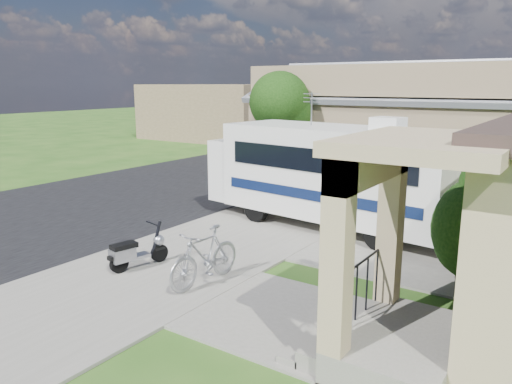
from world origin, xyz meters
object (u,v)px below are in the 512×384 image
Objects in this scene: van at (333,136)px; garden_hose at (360,314)px; motorhome at (330,171)px; pickup_truck at (285,152)px; shrub at (497,226)px; bicycle at (205,259)px; scooter at (135,252)px.

garden_hose is at bearing -67.85° from van.
motorhome reaches higher than pickup_truck.
pickup_truck is at bearing 135.41° from shrub.
motorhome reaches higher than van.
shrub is 1.50× the size of bicycle.
motorhome is 6.02m from garden_hose.
van reaches higher than bicycle.
motorhome is at bearing 149.70° from shrub.
shrub reaches higher than pickup_truck.
scooter is at bearing -80.71° from van.
scooter is 0.75× the size of bicycle.
bicycle is 0.30× the size of van.
pickup_truck is at bearing 125.75° from garden_hose.
pickup_truck is at bearing -89.00° from van.
scooter is 1.85m from bicycle.
pickup_truck is 16.39m from garden_hose.
motorhome is 1.41× the size of pickup_truck.
bicycle is 15.12m from pickup_truck.
van is 17.40× the size of garden_hose.
motorhome reaches higher than bicycle.
shrub is 3.10m from garden_hose.
scooter is at bearing -103.14° from motorhome.
bicycle is 3.28m from garden_hose.
scooter is 0.27× the size of pickup_truck.
van reaches higher than scooter.
shrub reaches higher than van.
garden_hose is at bearing 133.30° from pickup_truck.
motorhome is 5.58m from shrub.
van is at bearing 116.95° from garden_hose.
bicycle is (-0.15, -5.36, -1.05)m from motorhome.
garden_hose is at bearing -129.58° from shrub.
van is (-0.70, 6.91, 0.19)m from pickup_truck.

